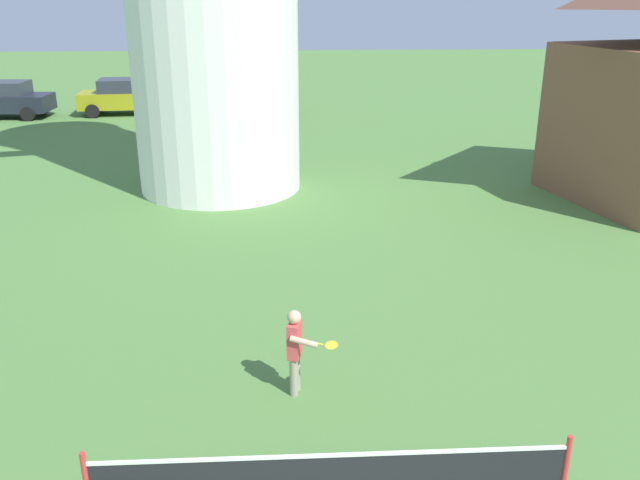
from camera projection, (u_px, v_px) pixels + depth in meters
name	position (u px, v px, depth m)	size (l,w,h in m)	color
tennis_net	(330.00, 478.00, 6.86)	(4.96, 0.06, 1.10)	red
player_far	(296.00, 347.00, 9.26)	(0.72, 0.66, 1.29)	#9E937F
parked_car_black	(1.00, 99.00, 29.26)	(4.26, 2.03, 1.56)	#1E232D
parked_car_mustard	(127.00, 96.00, 30.09)	(4.25, 2.14, 1.56)	#999919
parked_car_red	(243.00, 96.00, 30.15)	(4.24, 2.03, 1.56)	red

